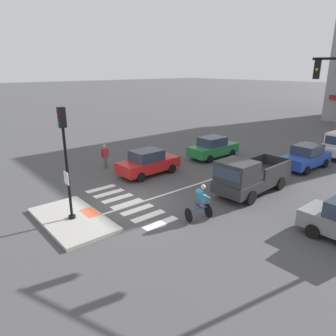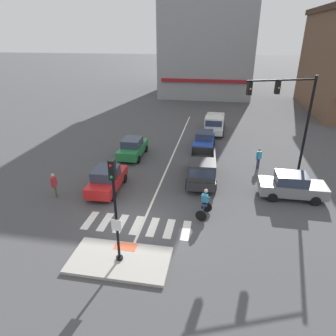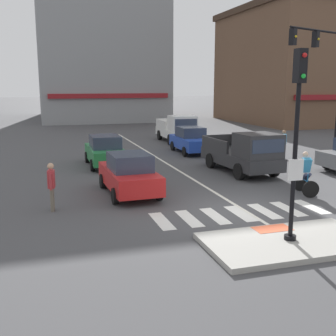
% 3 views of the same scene
% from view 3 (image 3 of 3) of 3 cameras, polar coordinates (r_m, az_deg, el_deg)
% --- Properties ---
extents(ground_plane, '(300.00, 300.00, 0.00)m').
position_cam_3_polar(ground_plane, '(14.53, 9.44, -5.89)').
color(ground_plane, '#474749').
extents(traffic_island, '(4.63, 2.50, 0.15)m').
position_cam_3_polar(traffic_island, '(11.93, 16.22, -9.64)').
color(traffic_island, '#A3A099').
rests_on(traffic_island, ground).
extents(tactile_pad_front, '(1.10, 0.60, 0.01)m').
position_cam_3_polar(tactile_pad_front, '(12.62, 14.00, -7.99)').
color(tactile_pad_front, '#DB5B38').
rests_on(tactile_pad_front, traffic_island).
extents(signal_pole, '(0.44, 0.38, 4.97)m').
position_cam_3_polar(signal_pole, '(11.23, 17.09, 5.13)').
color(signal_pole, black).
rests_on(signal_pole, traffic_island).
extents(crosswalk_stripe_a, '(0.44, 1.80, 0.01)m').
position_cam_3_polar(crosswalk_stripe_a, '(13.38, -0.85, -7.21)').
color(crosswalk_stripe_a, silver).
rests_on(crosswalk_stripe_a, ground).
extents(crosswalk_stripe_b, '(0.44, 1.80, 0.01)m').
position_cam_3_polar(crosswalk_stripe_b, '(13.65, 2.87, -6.85)').
color(crosswalk_stripe_b, silver).
rests_on(crosswalk_stripe_b, ground).
extents(crosswalk_stripe_c, '(0.44, 1.80, 0.01)m').
position_cam_3_polar(crosswalk_stripe_c, '(13.98, 6.42, -6.47)').
color(crosswalk_stripe_c, silver).
rests_on(crosswalk_stripe_c, ground).
extents(crosswalk_stripe_d, '(0.44, 1.80, 0.01)m').
position_cam_3_polar(crosswalk_stripe_d, '(14.35, 9.80, -6.10)').
color(crosswalk_stripe_d, silver).
rests_on(crosswalk_stripe_d, ground).
extents(crosswalk_stripe_e, '(0.44, 1.80, 0.01)m').
position_cam_3_polar(crosswalk_stripe_e, '(14.78, 12.99, -5.72)').
color(crosswalk_stripe_e, silver).
rests_on(crosswalk_stripe_e, ground).
extents(crosswalk_stripe_f, '(0.44, 1.80, 0.01)m').
position_cam_3_polar(crosswalk_stripe_f, '(15.24, 15.99, -5.35)').
color(crosswalk_stripe_f, silver).
rests_on(crosswalk_stripe_f, ground).
extents(crosswalk_stripe_g, '(0.44, 1.80, 0.01)m').
position_cam_3_polar(crosswalk_stripe_g, '(15.75, 18.80, -4.99)').
color(crosswalk_stripe_g, silver).
rests_on(crosswalk_stripe_g, ground).
extents(lane_centre_line, '(0.14, 28.00, 0.01)m').
position_cam_3_polar(lane_centre_line, '(23.73, -0.64, 0.92)').
color(lane_centre_line, silver).
rests_on(lane_centre_line, ground).
extents(traffic_light_mast, '(4.58, 1.92, 7.26)m').
position_cam_3_polar(traffic_light_mast, '(24.78, 20.75, 12.22)').
color(traffic_light_mast, black).
rests_on(traffic_light_mast, ground).
extents(building_corner_left, '(17.84, 17.61, 12.91)m').
position_cam_3_polar(building_corner_left, '(53.20, 18.92, 13.00)').
color(building_corner_left, brown).
rests_on(building_corner_left, ground).
extents(building_corner_right, '(15.07, 20.46, 20.31)m').
position_cam_3_polar(building_corner_right, '(57.22, -9.78, 16.98)').
color(building_corner_right, gray).
rests_on(building_corner_right, ground).
extents(car_green_westbound_far, '(1.85, 4.10, 1.64)m').
position_cam_3_polar(car_green_westbound_far, '(22.51, -8.55, 2.32)').
color(car_green_westbound_far, '#237A3D').
rests_on(car_green_westbound_far, ground).
extents(car_red_westbound_near, '(1.95, 4.15, 1.64)m').
position_cam_3_polar(car_red_westbound_near, '(16.50, -5.30, -0.82)').
color(car_red_westbound_near, red).
rests_on(car_red_westbound_near, ground).
extents(car_blue_eastbound_far, '(1.90, 4.13, 1.64)m').
position_cam_3_polar(car_blue_eastbound_far, '(26.73, 3.13, 3.81)').
color(car_blue_eastbound_far, '#2347B7').
rests_on(car_blue_eastbound_far, ground).
extents(pickup_truck_white_eastbound_distant, '(2.14, 5.14, 2.08)m').
position_cam_3_polar(pickup_truck_white_eastbound_distant, '(31.52, 1.33, 5.25)').
color(pickup_truck_white_eastbound_distant, white).
rests_on(pickup_truck_white_eastbound_distant, ground).
extents(pickup_truck_charcoal_eastbound_mid, '(2.26, 5.19, 2.08)m').
position_cam_3_polar(pickup_truck_charcoal_eastbound_mid, '(20.59, 10.41, 1.91)').
color(pickup_truck_charcoal_eastbound_mid, '#2D2D30').
rests_on(pickup_truck_charcoal_eastbound_mid, ground).
extents(cyclist, '(0.91, 1.22, 1.68)m').
position_cam_3_polar(cyclist, '(17.30, 18.22, -0.57)').
color(cyclist, black).
rests_on(cyclist, ground).
extents(pedestrian_at_curb_left, '(0.27, 0.55, 1.67)m').
position_cam_3_polar(pedestrian_at_curb_left, '(14.72, -15.56, -1.97)').
color(pedestrian_at_curb_left, '#6B6051').
rests_on(pedestrian_at_curb_left, ground).
extents(pedestrian_waiting_far_side, '(0.45, 0.40, 1.67)m').
position_cam_3_polar(pedestrian_waiting_far_side, '(25.46, 15.44, 3.45)').
color(pedestrian_waiting_far_side, '#2D334C').
rests_on(pedestrian_waiting_far_side, ground).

